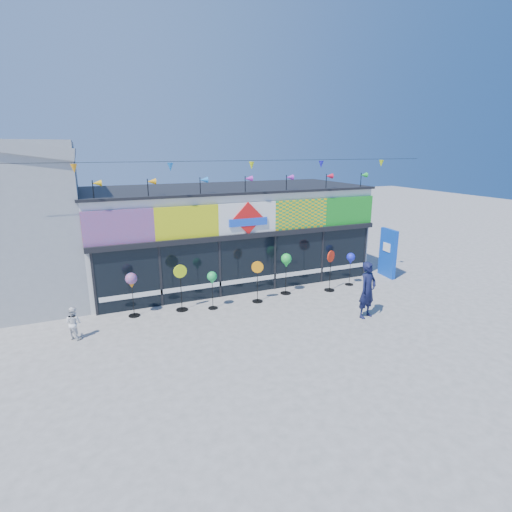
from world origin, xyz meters
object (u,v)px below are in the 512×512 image
blue_sign (388,253)px  spinner_0 (131,282)px  spinner_4 (286,262)px  child (74,323)px  spinner_2 (212,279)px  adult_man (368,290)px  spinner_1 (181,286)px  spinner_3 (257,281)px  spinner_5 (330,270)px  spinner_6 (351,259)px

blue_sign → spinner_0: bearing=-173.6°
spinner_4 → child: 7.97m
blue_sign → spinner_2: (-8.55, -0.54, 0.02)m
blue_sign → adult_man: 5.13m
spinner_1 → spinner_3: spinner_1 is taller
spinner_1 → child: size_ratio=1.67×
spinner_3 → spinner_5: spinner_5 is taller
spinner_2 → child: bearing=-172.3°
spinner_5 → spinner_4: bearing=167.8°
spinner_0 → child: spinner_0 is taller
spinner_4 → adult_man: 3.55m
adult_man → child: 9.65m
spinner_3 → child: bearing=-174.7°
spinner_6 → child: (-10.91, -0.84, -0.63)m
spinner_6 → spinner_1: bearing=179.3°
spinner_3 → adult_man: bearing=-44.1°
spinner_4 → spinner_0: bearing=179.0°
blue_sign → spinner_3: blue_sign is taller
spinner_0 → adult_man: 8.17m
spinner_5 → spinner_6: bearing=12.8°
spinner_0 → adult_man: adult_man is taller
spinner_2 → spinner_6: 6.24m
spinner_0 → adult_man: (7.47, -3.30, -0.28)m
spinner_0 → spinner_5: size_ratio=0.93×
blue_sign → adult_man: blue_sign is taller
spinner_4 → spinner_6: bearing=-2.4°
spinner_3 → spinner_4: (1.42, 0.37, 0.49)m
spinner_3 → adult_man: size_ratio=0.81×
spinner_3 → child: (-6.45, -0.60, -0.34)m
spinner_3 → spinner_4: 1.54m
spinner_5 → child: 9.74m
blue_sign → spinner_2: size_ratio=1.56×
spinner_0 → spinner_2: 2.80m
spinner_0 → spinner_6: (9.01, -0.23, -0.13)m
spinner_0 → spinner_3: size_ratio=0.98×
spinner_5 → spinner_0: bearing=176.3°
spinner_1 → spinner_3: size_ratio=1.07×
spinner_3 → spinner_5: 3.26m
spinner_2 → spinner_6: (6.24, 0.20, 0.01)m
blue_sign → spinner_3: 6.79m
spinner_0 → spinner_2: (2.77, -0.43, -0.14)m
adult_man → spinner_4: bearing=99.4°
blue_sign → spinner_5: bearing=-164.3°
spinner_1 → spinner_6: spinner_1 is taller
spinner_3 → spinner_5: size_ratio=0.95×
spinner_4 → spinner_5: bearing=-12.2°
spinner_0 → spinner_4: bearing=-1.0°
spinner_1 → child: 3.72m
spinner_0 → child: bearing=-150.7°
blue_sign → spinner_5: 3.56m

